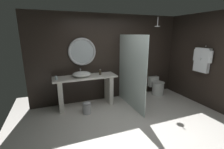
% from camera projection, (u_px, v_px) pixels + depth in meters
% --- Properties ---
extents(ground_plane, '(5.76, 5.76, 0.00)m').
position_uv_depth(ground_plane, '(140.00, 127.00, 3.52)').
color(ground_plane, silver).
extents(back_wall_panel, '(4.80, 0.10, 2.60)m').
position_uv_depth(back_wall_panel, '(110.00, 58.00, 4.91)').
color(back_wall_panel, black).
rests_on(back_wall_panel, ground_plane).
extents(side_wall_right, '(0.10, 2.47, 2.60)m').
position_uv_depth(side_wall_right, '(197.00, 59.00, 4.71)').
color(side_wall_right, black).
rests_on(side_wall_right, ground_plane).
extents(vanity_counter, '(1.74, 0.58, 0.88)m').
position_uv_depth(vanity_counter, '(86.00, 87.00, 4.46)').
color(vanity_counter, silver).
rests_on(vanity_counter, ground_plane).
extents(vessel_sink, '(0.52, 0.42, 0.19)m').
position_uv_depth(vessel_sink, '(82.00, 74.00, 4.32)').
color(vessel_sink, white).
rests_on(vessel_sink, vanity_counter).
extents(tumbler_cup, '(0.07, 0.07, 0.10)m').
position_uv_depth(tumbler_cup, '(56.00, 78.00, 4.05)').
color(tumbler_cup, silver).
rests_on(tumbler_cup, vanity_counter).
extents(soap_dispenser, '(0.06, 0.06, 0.16)m').
position_uv_depth(soap_dispenser, '(100.00, 72.00, 4.53)').
color(soap_dispenser, '#3D3323').
rests_on(soap_dispenser, vanity_counter).
extents(round_wall_mirror, '(0.79, 0.06, 0.79)m').
position_uv_depth(round_wall_mirror, '(82.00, 52.00, 4.46)').
color(round_wall_mirror, '#B7B7BC').
extents(shower_glass_panel, '(0.02, 1.54, 2.00)m').
position_uv_depth(shower_glass_panel, '(131.00, 72.00, 4.35)').
color(shower_glass_panel, silver).
rests_on(shower_glass_panel, ground_plane).
extents(rain_shower_head, '(0.17, 0.17, 0.27)m').
position_uv_depth(rain_shower_head, '(157.00, 25.00, 4.64)').
color(rain_shower_head, '#B7B7BC').
extents(hanging_bathrobe, '(0.20, 0.58, 0.74)m').
position_uv_depth(hanging_bathrobe, '(202.00, 59.00, 4.40)').
color(hanging_bathrobe, '#B7B7BC').
extents(toilet, '(0.41, 0.61, 0.57)m').
position_uv_depth(toilet, '(157.00, 86.00, 5.43)').
color(toilet, white).
rests_on(toilet, ground_plane).
extents(waste_bin, '(0.21, 0.21, 0.32)m').
position_uv_depth(waste_bin, '(87.00, 108.00, 4.10)').
color(waste_bin, '#B7B7BC').
rests_on(waste_bin, ground_plane).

